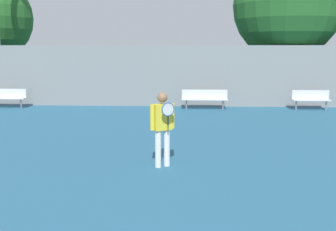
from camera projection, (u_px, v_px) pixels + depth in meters
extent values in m
cylinder|color=silver|center=(158.00, 149.00, 8.98)|extent=(0.14, 0.14, 0.87)
cylinder|color=silver|center=(167.00, 148.00, 9.08)|extent=(0.14, 0.14, 0.87)
cube|color=yellow|center=(162.00, 117.00, 8.91)|extent=(0.45, 0.37, 0.60)
cylinder|color=yellow|center=(152.00, 117.00, 8.79)|extent=(0.10, 0.10, 0.58)
cylinder|color=yellow|center=(172.00, 116.00, 9.02)|extent=(0.10, 0.10, 0.58)
sphere|color=#8E6647|center=(162.00, 98.00, 8.83)|extent=(0.23, 0.23, 0.23)
cylinder|color=black|center=(168.00, 121.00, 8.67)|extent=(0.03, 0.03, 0.22)
torus|color=#28519E|center=(168.00, 109.00, 8.62)|extent=(0.29, 0.17, 0.31)
cylinder|color=silver|center=(168.00, 109.00, 8.62)|extent=(0.24, 0.14, 0.27)
cube|color=silver|center=(205.00, 99.00, 17.44)|extent=(2.03, 0.40, 0.04)
cylinder|color=gray|center=(186.00, 105.00, 17.51)|extent=(0.06, 0.06, 0.43)
cylinder|color=gray|center=(223.00, 105.00, 17.44)|extent=(0.06, 0.06, 0.43)
cube|color=silver|center=(205.00, 94.00, 17.58)|extent=(2.03, 0.04, 0.40)
cube|color=silver|center=(311.00, 100.00, 17.24)|extent=(1.62, 0.40, 0.04)
cylinder|color=gray|center=(296.00, 105.00, 17.31)|extent=(0.06, 0.06, 0.43)
cylinder|color=gray|center=(326.00, 105.00, 17.25)|extent=(0.06, 0.06, 0.43)
cube|color=silver|center=(310.00, 95.00, 17.38)|extent=(1.62, 0.04, 0.40)
cube|color=silver|center=(4.00, 98.00, 17.83)|extent=(1.95, 0.40, 0.04)
cylinder|color=gray|center=(21.00, 104.00, 17.84)|extent=(0.06, 0.06, 0.43)
cube|color=silver|center=(5.00, 93.00, 17.97)|extent=(1.95, 0.04, 0.40)
cube|color=gray|center=(177.00, 76.00, 18.30)|extent=(27.13, 0.06, 2.84)
cylinder|color=brown|center=(284.00, 75.00, 20.14)|extent=(0.35, 0.35, 2.65)
sphere|color=#235B23|center=(287.00, 5.00, 19.55)|extent=(5.40, 5.40, 5.40)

